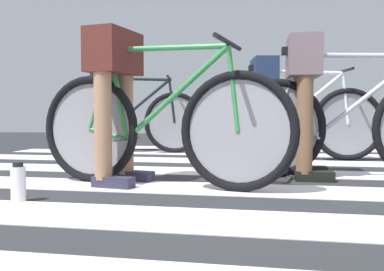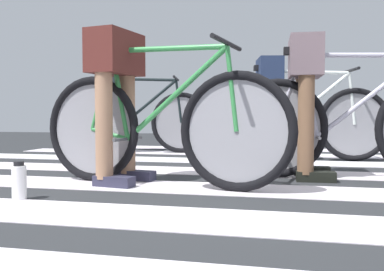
{
  "view_description": "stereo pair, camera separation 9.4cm",
  "coord_description": "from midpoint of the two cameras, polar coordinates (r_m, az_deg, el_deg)",
  "views": [
    {
      "loc": [
        0.46,
        -2.67,
        0.48
      ],
      "look_at": [
        -0.02,
        -0.03,
        0.34
      ],
      "focal_mm": 39.7,
      "sensor_mm": 36.0,
      "label": 1
    },
    {
      "loc": [
        0.55,
        -2.67,
        0.48
      ],
      "look_at": [
        -0.02,
        -0.03,
        0.34
      ],
      "focal_mm": 39.7,
      "sensor_mm": 36.0,
      "label": 2
    }
  ],
  "objects": [
    {
      "name": "bicycle_4_of_4",
      "position": [
        5.05,
        -6.76,
        2.03
      ],
      "size": [
        1.72,
        0.54,
        0.93
      ],
      "rotation": [
        0.0,
        0.0,
        0.16
      ],
      "color": "black",
      "rests_on": "ground"
    },
    {
      "name": "cyclist_3_of_4",
      "position": [
        4.22,
        11.03,
        5.4
      ],
      "size": [
        0.38,
        0.44,
        1.0
      ],
      "rotation": [
        0.0,
        0.0,
        0.18
      ],
      "color": "brown",
      "rests_on": "ground"
    },
    {
      "name": "cyclist_4_of_4",
      "position": [
        5.12,
        -10.21,
        4.89
      ],
      "size": [
        0.37,
        0.44,
        0.99
      ],
      "rotation": [
        0.0,
        0.0,
        0.16
      ],
      "color": "tan",
      "rests_on": "ground"
    },
    {
      "name": "water_bottle",
      "position": [
        2.44,
        -21.29,
        -5.84
      ],
      "size": [
        0.08,
        0.08,
        0.21
      ],
      "color": "white",
      "rests_on": "ground"
    },
    {
      "name": "bicycle_3_of_4",
      "position": [
        4.28,
        15.11,
        1.79
      ],
      "size": [
        1.72,
        0.55,
        0.93
      ],
      "rotation": [
        0.0,
        0.0,
        0.18
      ],
      "color": "black",
      "rests_on": "ground"
    },
    {
      "name": "cyclist_2_of_4",
      "position": [
        3.13,
        15.86,
        6.23
      ],
      "size": [
        0.32,
        0.42,
        1.0
      ],
      "rotation": [
        0.0,
        0.0,
        0.04
      ],
      "color": "brown",
      "rests_on": "ground"
    },
    {
      "name": "bicycle_1_of_4",
      "position": [
        2.69,
        -3.55,
        1.29
      ],
      "size": [
        1.72,
        0.55,
        0.93
      ],
      "rotation": [
        0.0,
        0.0,
        -0.18
      ],
      "color": "black",
      "rests_on": "ground"
    },
    {
      "name": "ground",
      "position": [
        2.76,
        1.57,
        -6.92
      ],
      "size": [
        18.0,
        14.0,
        0.02
      ],
      "color": "#292B2D"
    },
    {
      "name": "crosswalk_markings",
      "position": [
        2.64,
        1.36,
        -7.09
      ],
      "size": [
        5.44,
        6.52,
        0.0
      ],
      "color": "silver",
      "rests_on": "ground"
    },
    {
      "name": "bicycle_2_of_4",
      "position": [
        3.17,
        21.39,
        1.34
      ],
      "size": [
        1.74,
        0.52,
        0.93
      ],
      "rotation": [
        0.0,
        0.0,
        0.04
      ],
      "color": "black",
      "rests_on": "ground"
    },
    {
      "name": "cyclist_1_of_4",
      "position": [
        2.84,
        -9.23,
        6.63
      ],
      "size": [
        0.38,
        0.44,
        1.0
      ],
      "rotation": [
        0.0,
        0.0,
        -0.18
      ],
      "color": "#A87A5B",
      "rests_on": "ground"
    }
  ]
}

